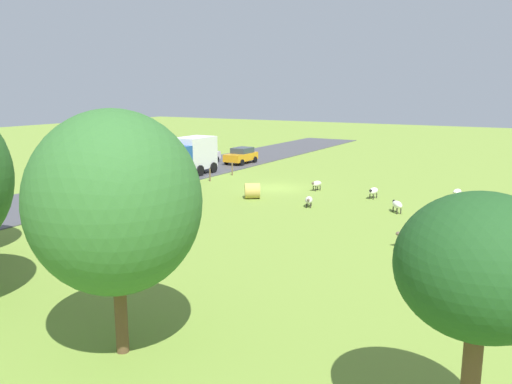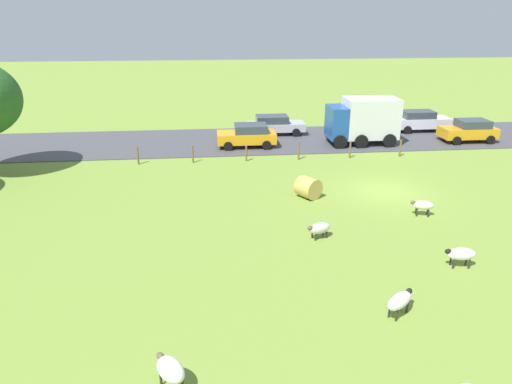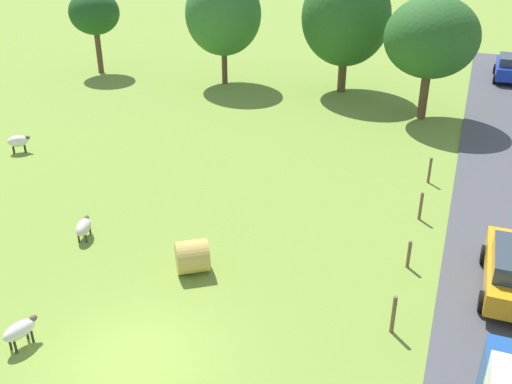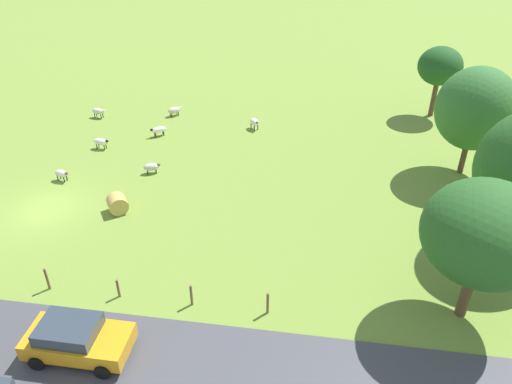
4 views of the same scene
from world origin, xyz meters
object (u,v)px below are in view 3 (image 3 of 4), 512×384
object	(u,v)px
sheep_0	(20,330)
sheep_1	(84,227)
sheep_4	(18,141)
tree_2	(94,13)
car_2	(510,67)
tree_1	(346,17)
tree_0	(223,14)
hay_bale_0	(192,257)
tree_3	(432,38)

from	to	relation	value
sheep_0	sheep_1	bearing A→B (deg)	108.36
sheep_0	sheep_4	xyz separation A→B (m)	(-9.59, 11.08, 0.05)
sheep_1	sheep_4	world-z (taller)	sheep_4
sheep_4	tree_2	distance (m)	15.19
tree_2	car_2	bearing A→B (deg)	16.25
sheep_4	tree_1	size ratio (longest dim) A/B	0.14
tree_0	sheep_4	bearing A→B (deg)	-107.81
sheep_4	tree_2	bearing A→B (deg)	108.78
tree_0	tree_2	xyz separation A→B (m)	(-9.42, -0.55, -0.38)
sheep_0	car_2	distance (m)	35.47
hay_bale_0	tree_0	bearing A→B (deg)	110.51
tree_0	tree_1	distance (m)	7.82
sheep_1	sheep_4	bearing A→B (deg)	143.95
sheep_0	sheep_1	xyz separation A→B (m)	(-1.79, 5.40, -0.07)
sheep_1	tree_2	bearing A→B (deg)	122.56
sheep_1	tree_1	xyz separation A→B (m)	(4.63, 21.16, 4.19)
sheep_0	hay_bale_0	bearing A→B (deg)	60.14
tree_3	tree_0	bearing A→B (deg)	169.27
sheep_1	tree_2	size ratio (longest dim) A/B	0.21
tree_2	tree_3	bearing A→B (deg)	-4.92
tree_3	tree_2	bearing A→B (deg)	175.08
sheep_0	car_2	xyz separation A→B (m)	(12.96, 33.02, 0.39)
tree_2	car_2	distance (m)	28.61
sheep_1	sheep_4	distance (m)	9.64
tree_1	tree_3	size ratio (longest dim) A/B	1.15
sheep_4	tree_3	xyz separation A→B (m)	(17.83, 12.03, 3.91)
hay_bale_0	tree_1	size ratio (longest dim) A/B	0.14
sheep_4	hay_bale_0	xyz separation A→B (m)	(12.41, -6.17, -0.03)
sheep_4	sheep_0	bearing A→B (deg)	-49.12
sheep_4	tree_1	bearing A→B (deg)	51.26
tree_3	hay_bale_0	bearing A→B (deg)	-106.60
sheep_1	sheep_0	bearing A→B (deg)	-71.64
sheep_4	hay_bale_0	world-z (taller)	hay_bale_0
tree_0	tree_1	xyz separation A→B (m)	(7.76, 0.96, 0.14)
sheep_1	tree_3	distance (m)	20.75
tree_2	tree_0	bearing A→B (deg)	3.35
sheep_4	tree_3	bearing A→B (deg)	34.01
hay_bale_0	tree_2	size ratio (longest dim) A/B	0.19
tree_0	tree_3	size ratio (longest dim) A/B	1.07
tree_3	sheep_0	bearing A→B (deg)	-109.63
sheep_1	tree_1	world-z (taller)	tree_1
sheep_4	tree_1	distance (m)	20.27
hay_bale_0	car_2	distance (m)	29.88
tree_2	sheep_1	bearing A→B (deg)	-57.44
sheep_1	car_2	xyz separation A→B (m)	(14.75, 27.61, 0.47)
sheep_4	hay_bale_0	bearing A→B (deg)	-26.42
sheep_1	hay_bale_0	size ratio (longest dim) A/B	1.06
hay_bale_0	car_2	xyz separation A→B (m)	(10.14, 28.10, 0.38)
sheep_1	tree_1	bearing A→B (deg)	77.66
hay_bale_0	tree_1	bearing A→B (deg)	89.95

